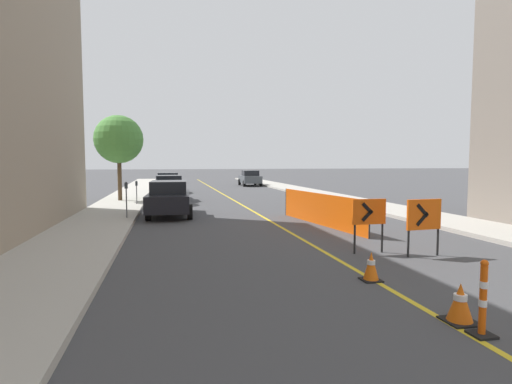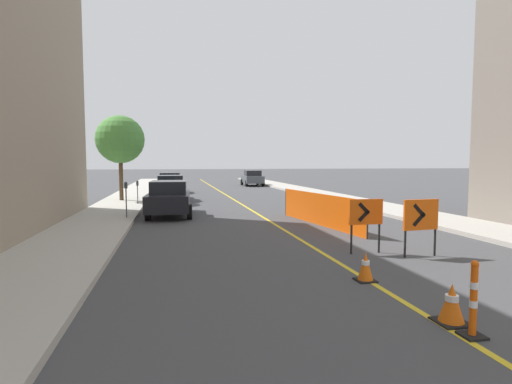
{
  "view_description": "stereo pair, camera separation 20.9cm",
  "coord_description": "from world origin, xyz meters",
  "px_view_note": "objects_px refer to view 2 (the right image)",
  "views": [
    {
      "loc": [
        -4.09,
        5.53,
        2.41
      ],
      "look_at": [
        0.02,
        24.07,
        1.0
      ],
      "focal_mm": 28.0,
      "sensor_mm": 36.0,
      "label": 1
    },
    {
      "loc": [
        -3.89,
        5.48,
        2.41
      ],
      "look_at": [
        0.02,
        24.07,
        1.0
      ],
      "focal_mm": 28.0,
      "sensor_mm": 36.0,
      "label": 2
    }
  ],
  "objects_px": {
    "arrow_barricade_secondary": "(421,217)",
    "parked_car_opposite_side": "(252,178)",
    "traffic_cone_farthest": "(366,267)",
    "street_tree_left_near": "(120,140)",
    "delineator_post_rear": "(473,305)",
    "parked_car_curb_mid": "(170,188)",
    "traffic_cone_fifth": "(452,304)",
    "parking_meter_far_curb": "(137,187)",
    "parked_car_curb_near": "(169,198)",
    "parking_meter_near_curb": "(126,192)",
    "parked_car_curb_far": "(169,182)",
    "arrow_barricade_primary": "(366,215)"
  },
  "relations": [
    {
      "from": "arrow_barricade_primary",
      "to": "parked_car_curb_near",
      "type": "relative_size",
      "value": 0.33
    },
    {
      "from": "arrow_barricade_primary",
      "to": "traffic_cone_farthest",
      "type": "bearing_deg",
      "value": -115.77
    },
    {
      "from": "traffic_cone_farthest",
      "to": "arrow_barricade_secondary",
      "type": "xyz_separation_m",
      "value": [
        2.36,
        1.65,
        0.73
      ]
    },
    {
      "from": "parked_car_curb_far",
      "to": "delineator_post_rear",
      "type": "bearing_deg",
      "value": -84.32
    },
    {
      "from": "delineator_post_rear",
      "to": "parked_car_curb_near",
      "type": "height_order",
      "value": "parked_car_curb_near"
    },
    {
      "from": "traffic_cone_fifth",
      "to": "parked_car_curb_mid",
      "type": "bearing_deg",
      "value": 101.39
    },
    {
      "from": "traffic_cone_farthest",
      "to": "parking_meter_far_curb",
      "type": "distance_m",
      "value": 16.32
    },
    {
      "from": "parked_car_curb_mid",
      "to": "parking_meter_near_curb",
      "type": "height_order",
      "value": "parking_meter_near_curb"
    },
    {
      "from": "arrow_barricade_secondary",
      "to": "parking_meter_near_curb",
      "type": "bearing_deg",
      "value": 130.7
    },
    {
      "from": "parked_car_opposite_side",
      "to": "street_tree_left_near",
      "type": "bearing_deg",
      "value": -123.9
    },
    {
      "from": "traffic_cone_fifth",
      "to": "parking_meter_near_curb",
      "type": "distance_m",
      "value": 13.42
    },
    {
      "from": "arrow_barricade_primary",
      "to": "parked_car_curb_near",
      "type": "height_order",
      "value": "parked_car_curb_near"
    },
    {
      "from": "traffic_cone_farthest",
      "to": "arrow_barricade_primary",
      "type": "xyz_separation_m",
      "value": [
        1.16,
        2.29,
        0.74
      ]
    },
    {
      "from": "traffic_cone_fifth",
      "to": "arrow_barricade_secondary",
      "type": "height_order",
      "value": "arrow_barricade_secondary"
    },
    {
      "from": "parked_car_opposite_side",
      "to": "street_tree_left_near",
      "type": "distance_m",
      "value": 19.19
    },
    {
      "from": "arrow_barricade_secondary",
      "to": "traffic_cone_fifth",
      "type": "bearing_deg",
      "value": -122.57
    },
    {
      "from": "delineator_post_rear",
      "to": "parked_car_curb_far",
      "type": "height_order",
      "value": "parked_car_curb_far"
    },
    {
      "from": "traffic_cone_farthest",
      "to": "street_tree_left_near",
      "type": "height_order",
      "value": "street_tree_left_near"
    },
    {
      "from": "arrow_barricade_secondary",
      "to": "parked_car_curb_far",
      "type": "xyz_separation_m",
      "value": [
        -6.42,
        23.92,
        -0.22
      ]
    },
    {
      "from": "parked_car_opposite_side",
      "to": "arrow_barricade_secondary",
      "type": "bearing_deg",
      "value": -91.55
    },
    {
      "from": "traffic_cone_farthest",
      "to": "parked_car_curb_far",
      "type": "distance_m",
      "value": 25.9
    },
    {
      "from": "delineator_post_rear",
      "to": "parked_car_curb_mid",
      "type": "relative_size",
      "value": 0.25
    },
    {
      "from": "traffic_cone_fifth",
      "to": "traffic_cone_farthest",
      "type": "bearing_deg",
      "value": 96.44
    },
    {
      "from": "traffic_cone_fifth",
      "to": "arrow_barricade_secondary",
      "type": "bearing_deg",
      "value": 61.53
    },
    {
      "from": "parked_car_curb_mid",
      "to": "parking_meter_far_curb",
      "type": "xyz_separation_m",
      "value": [
        -1.7,
        -3.57,
        0.25
      ]
    },
    {
      "from": "parked_car_curb_near",
      "to": "traffic_cone_fifth",
      "type": "bearing_deg",
      "value": -69.32
    },
    {
      "from": "parking_meter_near_curb",
      "to": "street_tree_left_near",
      "type": "height_order",
      "value": "street_tree_left_near"
    },
    {
      "from": "arrow_barricade_primary",
      "to": "parked_car_curb_mid",
      "type": "bearing_deg",
      "value": 108.54
    },
    {
      "from": "delineator_post_rear",
      "to": "parked_car_opposite_side",
      "type": "height_order",
      "value": "parked_car_opposite_side"
    },
    {
      "from": "traffic_cone_fifth",
      "to": "parking_meter_far_curb",
      "type": "height_order",
      "value": "parking_meter_far_curb"
    },
    {
      "from": "parked_car_curb_near",
      "to": "parked_car_opposite_side",
      "type": "height_order",
      "value": "same"
    },
    {
      "from": "parked_car_curb_far",
      "to": "street_tree_left_near",
      "type": "height_order",
      "value": "street_tree_left_near"
    },
    {
      "from": "parked_car_curb_far",
      "to": "traffic_cone_farthest",
      "type": "bearing_deg",
      "value": -83.89
    },
    {
      "from": "delineator_post_rear",
      "to": "parked_car_curb_mid",
      "type": "height_order",
      "value": "parked_car_curb_mid"
    },
    {
      "from": "traffic_cone_fifth",
      "to": "delineator_post_rear",
      "type": "xyz_separation_m",
      "value": [
        -0.04,
        -0.48,
        0.16
      ]
    },
    {
      "from": "parking_meter_near_curb",
      "to": "parking_meter_far_curb",
      "type": "distance_m",
      "value": 5.52
    },
    {
      "from": "parked_car_curb_mid",
      "to": "arrow_barricade_secondary",
      "type": "bearing_deg",
      "value": -72.46
    },
    {
      "from": "traffic_cone_fifth",
      "to": "parked_car_curb_near",
      "type": "bearing_deg",
      "value": 107.78
    },
    {
      "from": "traffic_cone_farthest",
      "to": "parking_meter_far_curb",
      "type": "height_order",
      "value": "parking_meter_far_curb"
    },
    {
      "from": "arrow_barricade_secondary",
      "to": "parked_car_opposite_side",
      "type": "height_order",
      "value": "parked_car_opposite_side"
    },
    {
      "from": "traffic_cone_farthest",
      "to": "street_tree_left_near",
      "type": "relative_size",
      "value": 0.12
    },
    {
      "from": "parked_car_curb_far",
      "to": "parked_car_opposite_side",
      "type": "bearing_deg",
      "value": 38.99
    },
    {
      "from": "traffic_cone_fifth",
      "to": "parked_car_curb_mid",
      "type": "distance_m",
      "value": 21.51
    },
    {
      "from": "traffic_cone_farthest",
      "to": "parked_car_curb_far",
      "type": "xyz_separation_m",
      "value": [
        -4.06,
        25.57,
        0.51
      ]
    },
    {
      "from": "traffic_cone_farthest",
      "to": "delineator_post_rear",
      "type": "height_order",
      "value": "delineator_post_rear"
    },
    {
      "from": "traffic_cone_farthest",
      "to": "parking_meter_far_curb",
      "type": "relative_size",
      "value": 0.47
    },
    {
      "from": "delineator_post_rear",
      "to": "parked_car_opposite_side",
      "type": "relative_size",
      "value": 0.25
    },
    {
      "from": "delineator_post_rear",
      "to": "parked_car_curb_mid",
      "type": "bearing_deg",
      "value": 101.04
    },
    {
      "from": "traffic_cone_fifth",
      "to": "parked_car_curb_near",
      "type": "height_order",
      "value": "parked_car_curb_near"
    },
    {
      "from": "arrow_barricade_primary",
      "to": "street_tree_left_near",
      "type": "bearing_deg",
      "value": 118.67
    }
  ]
}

